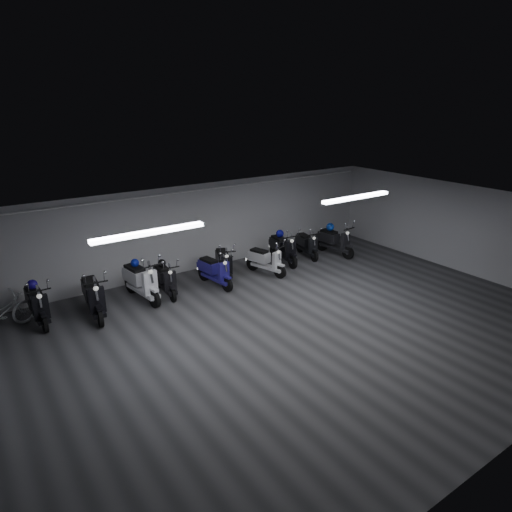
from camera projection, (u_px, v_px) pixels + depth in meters
floor at (291, 330)px, 10.87m from camera, size 14.00×10.00×0.01m
ceiling at (295, 219)px, 9.93m from camera, size 14.00×10.00×0.01m
back_wall at (194, 228)px, 14.29m from camera, size 14.00×0.01×2.80m
front_wall at (509, 385)px, 6.51m from camera, size 14.00×0.01×2.80m
right_wall at (466, 229)px, 14.13m from camera, size 0.01×10.00×2.80m
fluor_strip_left at (149, 233)px, 9.13m from camera, size 2.40×0.18×0.08m
fluor_strip_right at (356, 197)px, 12.32m from camera, size 2.40×0.18×0.08m
conduit at (194, 191)px, 13.81m from camera, size 13.60×0.05×0.05m
scooter_0 at (36, 298)px, 11.02m from camera, size 0.65×1.81×1.34m
scooter_1 at (93, 290)px, 11.35m from camera, size 0.82×1.98×1.43m
scooter_2 at (141, 275)px, 12.26m from camera, size 0.93×2.04×1.47m
scooter_3 at (165, 274)px, 12.64m from camera, size 0.69×1.70×1.24m
scooter_4 at (215, 266)px, 13.22m from camera, size 0.81×1.76×1.26m
scooter_5 at (224, 258)px, 13.83m from camera, size 1.13×1.82×1.29m
scooter_6 at (266, 256)px, 14.12m from camera, size 1.01×1.75×1.24m
scooter_7 at (283, 244)px, 15.08m from camera, size 0.83×1.88×1.36m
scooter_8 at (307, 241)px, 15.67m from camera, size 0.88×1.70×1.21m
scooter_9 at (335, 237)px, 15.87m from camera, size 0.80×1.87×1.35m
helmet_0 at (162, 263)px, 12.74m from camera, size 0.24×0.24×0.24m
helmet_1 at (280, 234)px, 15.19m from camera, size 0.26×0.26×0.26m
helmet_2 at (330, 227)px, 15.95m from camera, size 0.28×0.28×0.28m
helmet_3 at (135, 263)px, 12.35m from camera, size 0.23×0.23×0.23m
helmet_4 at (32, 284)px, 11.12m from camera, size 0.25×0.25×0.25m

